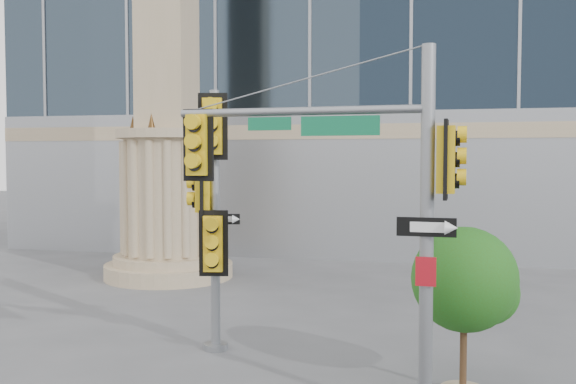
# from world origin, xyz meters

# --- Properties ---
(ground) EXTENTS (120.00, 120.00, 0.00)m
(ground) POSITION_xyz_m (0.00, 0.00, 0.00)
(ground) COLOR #545456
(ground) RESTS_ON ground
(monument) EXTENTS (4.40, 4.40, 16.60)m
(monument) POSITION_xyz_m (-6.00, 9.00, 5.52)
(monument) COLOR tan
(monument) RESTS_ON ground
(main_signal_pole) EXTENTS (4.55, 0.64, 5.87)m
(main_signal_pole) POSITION_xyz_m (1.78, -1.45, 3.63)
(main_signal_pole) COLOR slate
(main_signal_pole) RESTS_ON ground
(secondary_signal_pole) EXTENTS (1.02, 0.74, 5.57)m
(secondary_signal_pole) POSITION_xyz_m (-1.66, 1.25, 3.27)
(secondary_signal_pole) COLOR slate
(secondary_signal_pole) RESTS_ON ground
(street_tree) EXTENTS (1.88, 1.84, 2.94)m
(street_tree) POSITION_xyz_m (3.51, -0.07, 1.93)
(street_tree) COLOR tan
(street_tree) RESTS_ON ground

